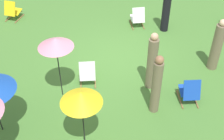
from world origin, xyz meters
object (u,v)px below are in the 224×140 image
deckchair_0 (12,11)px  person_0 (166,9)px  umbrella_1 (81,97)px  deckchair_9 (88,73)px  person_2 (217,46)px  deckchair_1 (138,18)px  deckchair_6 (190,92)px  person_3 (152,62)px  person_1 (156,85)px  umbrella_2 (55,43)px

deckchair_0 → person_0: (-6.18, 0.26, 0.53)m
deckchair_0 → umbrella_1: 7.38m
deckchair_9 → person_2: 4.16m
deckchair_1 → deckchair_6: same height
person_3 → deckchair_6: bearing=-172.9°
deckchair_0 → person_2: (-7.68, 2.50, 0.48)m
deckchair_9 → person_2: size_ratio=0.46×
deckchair_9 → umbrella_1: umbrella_1 is taller
person_3 → deckchair_1: bearing=-48.2°
umbrella_1 → deckchair_9: bearing=-82.4°
deckchair_9 → person_1: bearing=144.3°
deckchair_9 → person_2: person_2 is taller
person_3 → person_1: bearing=130.4°
umbrella_1 → person_2: size_ratio=1.01×
deckchair_0 → umbrella_1: size_ratio=0.46×
umbrella_2 → person_3: bearing=-166.0°
deckchair_9 → umbrella_1: 2.74m
deckchair_1 → deckchair_6: (-1.62, 4.15, 0.00)m
deckchair_9 → person_3: (-1.92, -0.02, 0.54)m
deckchair_6 → person_0: bearing=-90.9°
person_2 → person_1: bearing=146.3°
umbrella_1 → person_2: bearing=-135.9°
deckchair_1 → person_2: (-2.55, 2.46, 0.48)m
deckchair_6 → umbrella_1: size_ratio=0.46×
deckchair_0 → deckchair_9: same height
deckchair_0 → deckchair_1: size_ratio=0.98×
umbrella_1 → person_3: (-1.60, -2.41, -0.75)m
person_1 → person_3: size_ratio=0.99×
person_3 → umbrella_2: bearing=47.8°
deckchair_6 → umbrella_1: 3.53m
umbrella_2 → person_1: 2.88m
deckchair_0 → umbrella_2: 5.45m
deckchair_1 → person_1: person_1 is taller
person_1 → person_0: bearing=-15.4°
deckchair_1 → umbrella_2: (2.08, 4.24, 1.47)m
person_1 → person_2: 2.88m
deckchair_6 → umbrella_1: (2.71, 1.86, 1.29)m
deckchair_6 → person_2: bearing=-128.1°
deckchair_1 → deckchair_9: (1.41, 3.61, 0.00)m
deckchair_0 → person_2: bearing=172.0°
person_0 → deckchair_1: bearing=77.9°
deckchair_1 → umbrella_2: umbrella_2 is taller
deckchair_1 → deckchair_9: same height
deckchair_1 → person_2: size_ratio=0.47×
deckchair_0 → person_0: person_0 is taller
deckchair_6 → umbrella_1: bearing=25.3°
deckchair_1 → umbrella_1: 6.24m
deckchair_6 → deckchair_0: bearing=-40.9°
deckchair_6 → person_2: person_2 is taller
person_0 → deckchair_6: bearing=-172.4°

